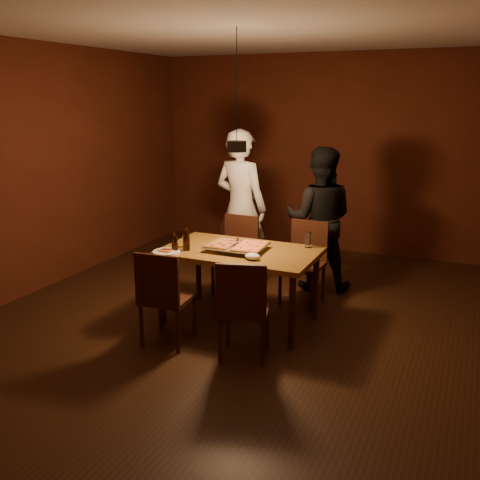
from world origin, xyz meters
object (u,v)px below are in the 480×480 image
at_px(diner_white, 241,207).
at_px(diner_dark, 319,219).
at_px(chair_near_right, 243,301).
at_px(plate_slice, 166,252).
at_px(pizza_tray, 236,248).
at_px(chair_near_left, 163,290).
at_px(beer_bottle_a, 174,240).
at_px(dining_table, 240,257).
at_px(chair_far_right, 306,254).
at_px(pendant_lamp, 237,145).
at_px(chair_far_left, 238,248).
at_px(beer_bottle_b, 186,237).

height_order(diner_white, diner_dark, diner_white).
height_order(chair_near_right, plate_slice, chair_near_right).
height_order(pizza_tray, diner_dark, diner_dark).
xyz_separation_m(chair_near_left, beer_bottle_a, (-0.15, 0.47, 0.33)).
xyz_separation_m(dining_table, chair_far_right, (0.42, 0.81, -0.14)).
distance_m(diner_white, diner_dark, 0.94).
relative_size(chair_near_right, plate_slice, 1.94).
xyz_separation_m(chair_near_right, beer_bottle_a, (-0.91, 0.43, 0.33)).
bearing_deg(pendant_lamp, dining_table, 8.85).
bearing_deg(plate_slice, chair_near_right, -20.70).
distance_m(chair_near_left, diner_white, 1.96).
bearing_deg(diner_white, pendant_lamp, 122.20).
relative_size(plate_slice, diner_dark, 0.16).
bearing_deg(chair_near_right, chair_far_left, 100.46).
distance_m(chair_near_right, beer_bottle_a, 1.06).
xyz_separation_m(chair_near_left, beer_bottle_b, (-0.07, 0.56, 0.34)).
bearing_deg(chair_near_left, beer_bottle_b, 92.54).
bearing_deg(pendant_lamp, beer_bottle_b, -153.43).
bearing_deg(plate_slice, dining_table, 31.77).
bearing_deg(dining_table, diner_white, 113.65).
bearing_deg(diner_white, chair_far_left, 118.80).
height_order(chair_far_left, beer_bottle_a, beer_bottle_a).
relative_size(pizza_tray, beer_bottle_a, 2.43).
height_order(plate_slice, pendant_lamp, pendant_lamp).
bearing_deg(diner_dark, chair_far_right, 78.14).
distance_m(chair_far_left, pizza_tray, 0.87).
relative_size(chair_far_right, pendant_lamp, 0.44).
xyz_separation_m(plate_slice, diner_white, (0.11, 1.51, 0.16)).
bearing_deg(diner_dark, beer_bottle_a, 47.05).
bearing_deg(pizza_tray, beer_bottle_b, -156.30).
relative_size(chair_near_left, pendant_lamp, 0.44).
height_order(dining_table, diner_white, diner_white).
bearing_deg(diner_dark, pizza_tray, 59.30).
bearing_deg(beer_bottle_b, diner_white, 91.10).
height_order(chair_far_right, beer_bottle_a, beer_bottle_a).
xyz_separation_m(chair_near_right, pizza_tray, (-0.39, 0.72, 0.24)).
xyz_separation_m(chair_far_right, chair_near_left, (-0.82, -1.59, 0.00)).
distance_m(dining_table, beer_bottle_a, 0.66).
height_order(dining_table, chair_near_right, chair_near_right).
relative_size(beer_bottle_a, plate_slice, 0.85).
distance_m(chair_near_right, diner_dark, 2.05).
height_order(chair_near_left, pendant_lamp, pendant_lamp).
distance_m(chair_near_right, plate_slice, 1.05).
height_order(pizza_tray, plate_slice, pizza_tray).
relative_size(beer_bottle_a, diner_white, 0.12).
height_order(diner_white, pendant_lamp, pendant_lamp).
bearing_deg(pendant_lamp, chair_far_right, 60.84).
relative_size(chair_near_left, beer_bottle_b, 1.87).
distance_m(chair_far_left, chair_near_left, 1.53).
relative_size(beer_bottle_a, diner_dark, 0.14).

